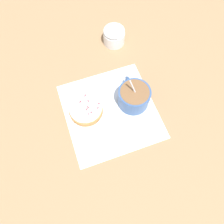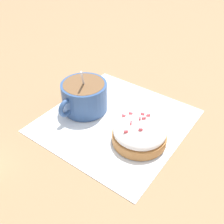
{
  "view_description": "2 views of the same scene",
  "coord_description": "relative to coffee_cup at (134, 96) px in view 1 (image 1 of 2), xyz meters",
  "views": [
    {
      "loc": [
        0.06,
        0.27,
        0.59
      ],
      "look_at": [
        -0.0,
        0.02,
        0.03
      ],
      "focal_mm": 35.0,
      "sensor_mm": 36.0,
      "label": 1
    },
    {
      "loc": [
        0.27,
        -0.3,
        0.34
      ],
      "look_at": [
        0.0,
        -0.01,
        0.03
      ],
      "focal_mm": 42.0,
      "sensor_mm": 36.0,
      "label": 2
    }
  ],
  "objects": [
    {
      "name": "paper_napkin",
      "position": [
        0.07,
        0.02,
        -0.03
      ],
      "size": [
        0.29,
        0.3,
        0.0
      ],
      "color": "white",
      "rests_on": "ground_plane"
    },
    {
      "name": "coffee_cup",
      "position": [
        0.0,
        0.0,
        0.0
      ],
      "size": [
        0.09,
        0.12,
        0.1
      ],
      "color": "#335184",
      "rests_on": "paper_napkin"
    },
    {
      "name": "frosted_pastry",
      "position": [
        0.14,
        0.0,
        -0.01
      ],
      "size": [
        0.1,
        0.1,
        0.05
      ],
      "color": "#B2753D",
      "rests_on": "paper_napkin"
    },
    {
      "name": "sugar_bowl",
      "position": [
        0.0,
        -0.24,
        -0.0
      ],
      "size": [
        0.07,
        0.07,
        0.06
      ],
      "color": "white",
      "rests_on": "ground_plane"
    },
    {
      "name": "ground_plane",
      "position": [
        0.07,
        0.02,
        -0.04
      ],
      "size": [
        3.0,
        3.0,
        0.0
      ],
      "primitive_type": "plane",
      "color": "#93704C"
    }
  ]
}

